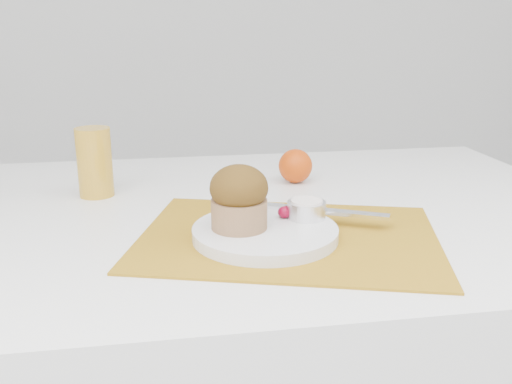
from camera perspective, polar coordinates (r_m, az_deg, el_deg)
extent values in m
cube|color=#A27216|center=(0.84, 3.26, -4.50)|extent=(0.50, 0.43, 0.00)
cylinder|color=white|center=(0.83, 0.92, -4.09)|extent=(0.23, 0.23, 0.02)
cylinder|color=silver|center=(0.86, 5.07, -1.78)|extent=(0.07, 0.07, 0.03)
cylinder|color=white|center=(0.86, 5.09, -0.99)|extent=(0.06, 0.06, 0.01)
ellipsoid|color=#5F0217|center=(0.86, 2.84, -2.03)|extent=(0.02, 0.02, 0.02)
ellipsoid|color=#51020B|center=(0.87, 3.02, -1.93)|extent=(0.02, 0.02, 0.02)
cube|color=white|center=(0.89, 6.02, -1.83)|extent=(0.21, 0.12, 0.01)
sphere|color=#CE4407|center=(1.12, 3.96, 2.61)|extent=(0.07, 0.07, 0.07)
cylinder|color=gold|center=(1.06, -15.84, 2.88)|extent=(0.08, 0.08, 0.12)
cylinder|color=#986E49|center=(0.81, -1.69, -2.20)|extent=(0.10, 0.10, 0.04)
ellipsoid|color=#311E09|center=(0.80, -1.72, 0.44)|extent=(0.08, 0.08, 0.07)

